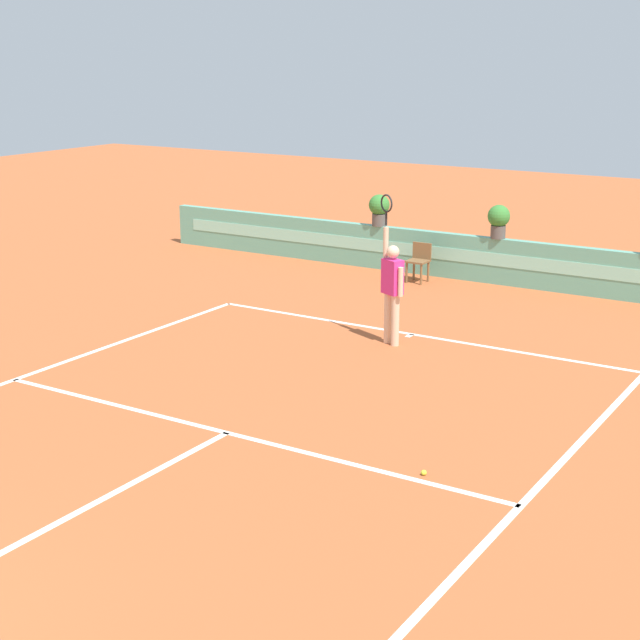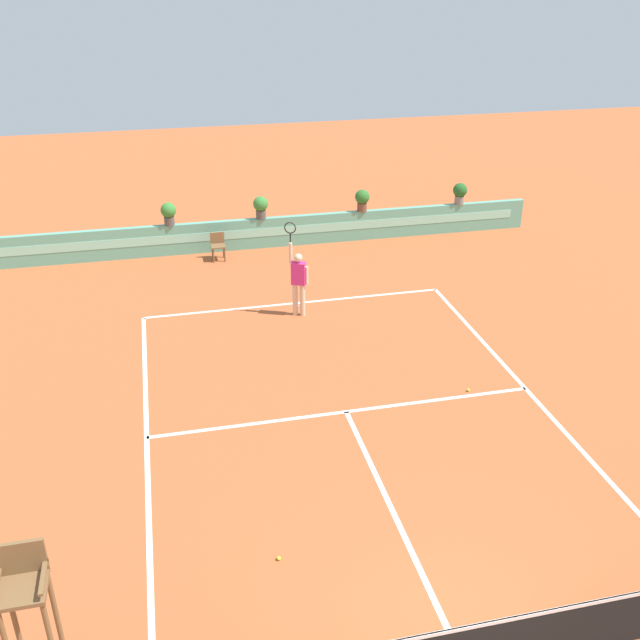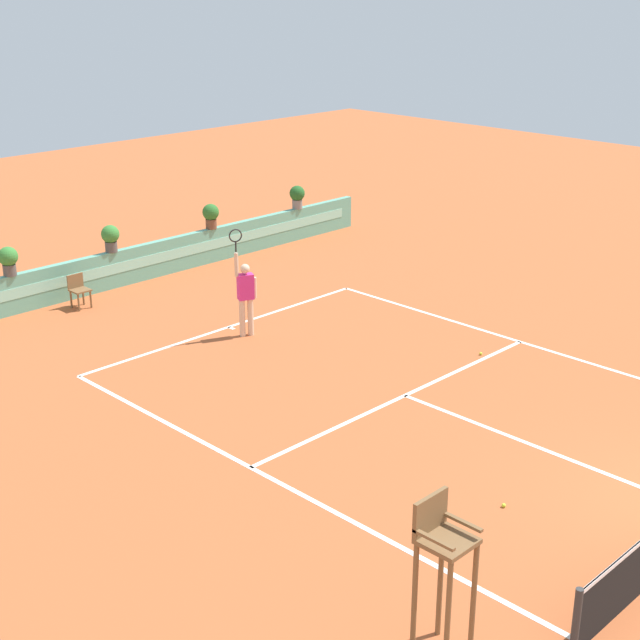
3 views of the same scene
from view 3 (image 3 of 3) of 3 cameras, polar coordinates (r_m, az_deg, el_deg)
name	(u,v)px [view 3 (image 3 of 3)]	position (r m, az deg, el deg)	size (l,w,h in m)	color
ground_plane	(420,402)	(18.72, 6.12, -4.96)	(60.00, 60.00, 0.00)	#B2562D
court_lines	(393,391)	(19.12, 4.45, -4.31)	(8.32, 11.94, 0.01)	white
back_wall_barrier	(120,268)	(25.83, -12.04, 3.12)	(18.00, 0.21, 1.00)	#60A88E
umpire_chair	(442,559)	(11.74, 7.41, -14.22)	(0.60, 0.60, 2.14)	brown
ball_kid_chair	(79,289)	(24.38, -14.46, 1.82)	(0.44, 0.44, 0.85)	brown
tennis_player	(245,293)	(21.63, -4.56, 1.66)	(0.58, 0.35, 2.58)	beige
tennis_ball_near_baseline	(481,354)	(21.11, 9.75, -2.02)	(0.07, 0.07, 0.07)	#CCE033
tennis_ball_mid_court	(504,505)	(15.44, 11.10, -11.00)	(0.07, 0.07, 0.07)	#CCE033
potted_plant_centre	(110,237)	(25.47, -12.62, 4.96)	(0.48, 0.48, 0.72)	#514C47
potted_plant_far_right	(297,196)	(29.58, -1.40, 7.57)	(0.48, 0.48, 0.72)	gray
potted_plant_right	(211,215)	(27.37, -6.65, 6.38)	(0.48, 0.48, 0.72)	brown
potted_plant_left	(8,259)	(24.10, -18.42, 3.53)	(0.48, 0.48, 0.72)	#514C47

